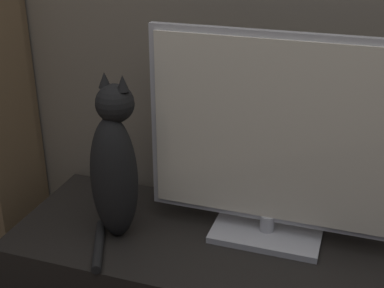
% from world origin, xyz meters
% --- Properties ---
extents(tv, '(0.74, 0.20, 0.63)m').
position_xyz_m(tv, '(-0.03, 1.01, 0.74)').
color(tv, '#B7B7BC').
rests_on(tv, tv_stand).
extents(cat, '(0.17, 0.30, 0.51)m').
position_xyz_m(cat, '(-0.46, 0.87, 0.65)').
color(cat, black).
rests_on(cat, tv_stand).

